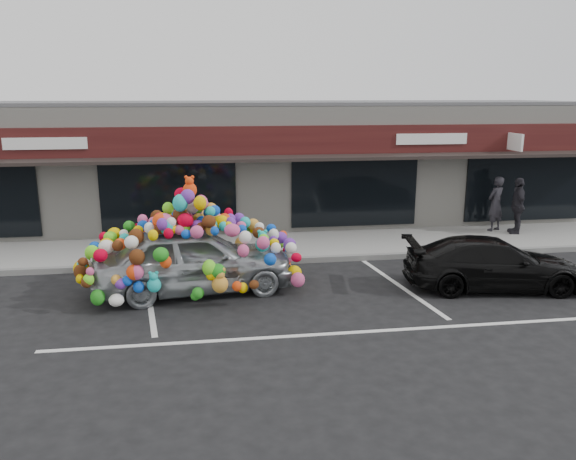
{
  "coord_description": "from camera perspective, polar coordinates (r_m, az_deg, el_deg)",
  "views": [
    {
      "loc": [
        -1.79,
        -12.27,
        4.58
      ],
      "look_at": [
        0.2,
        1.4,
        1.22
      ],
      "focal_mm": 35.0,
      "sensor_mm": 36.0,
      "label": 1
    }
  ],
  "objects": [
    {
      "name": "sidewalk",
      "position": [
        16.98,
        -1.92,
        -1.72
      ],
      "size": [
        26.0,
        3.0,
        0.15
      ],
      "primitive_type": "cube",
      "color": "gray",
      "rests_on": "ground"
    },
    {
      "name": "pedestrian_c",
      "position": [
        19.61,
        22.28,
        2.31
      ],
      "size": [
        1.15,
        0.72,
        1.82
      ],
      "primitive_type": "imported",
      "rotation": [
        0.0,
        0.0,
        4.44
      ],
      "color": "#2A262C",
      "rests_on": "sidewalk"
    },
    {
      "name": "lane_line",
      "position": [
        11.61,
        11.68,
        -9.85
      ],
      "size": [
        14.0,
        0.12,
        0.01
      ],
      "primitive_type": "cube",
      "color": "silver",
      "rests_on": "ground"
    },
    {
      "name": "ground",
      "position": [
        13.22,
        0.02,
        -6.6
      ],
      "size": [
        90.0,
        90.0,
        0.0
      ],
      "primitive_type": "plane",
      "color": "black",
      "rests_on": "ground"
    },
    {
      "name": "shop_building",
      "position": [
        20.93,
        -3.33,
        7.02
      ],
      "size": [
        24.0,
        7.2,
        4.31
      ],
      "color": "beige",
      "rests_on": "ground"
    },
    {
      "name": "black_sedan",
      "position": [
        14.38,
        20.09,
        -3.21
      ],
      "size": [
        2.31,
        4.41,
        1.22
      ],
      "primitive_type": "imported",
      "rotation": [
        0.0,
        0.0,
        1.42
      ],
      "color": "black",
      "rests_on": "ground"
    },
    {
      "name": "kerb",
      "position": [
        15.55,
        -1.31,
        -3.18
      ],
      "size": [
        26.0,
        0.18,
        0.16
      ],
      "primitive_type": "cube",
      "color": "slate",
      "rests_on": "ground"
    },
    {
      "name": "pedestrian_a",
      "position": [
        19.72,
        20.34,
        2.52
      ],
      "size": [
        0.78,
        0.68,
        1.81
      ],
      "primitive_type": "imported",
      "rotation": [
        0.0,
        0.0,
        3.6
      ],
      "color": "black",
      "rests_on": "sidewalk"
    },
    {
      "name": "parking_stripe_left",
      "position": [
        13.36,
        -13.91,
        -6.78
      ],
      "size": [
        0.73,
        4.37,
        0.01
      ],
      "primitive_type": "cube",
      "rotation": [
        0.0,
        0.0,
        0.14
      ],
      "color": "silver",
      "rests_on": "ground"
    },
    {
      "name": "parking_stripe_mid",
      "position": [
        14.06,
        11.33,
        -5.61
      ],
      "size": [
        0.73,
        4.37,
        0.01
      ],
      "primitive_type": "cube",
      "rotation": [
        0.0,
        0.0,
        0.14
      ],
      "color": "silver",
      "rests_on": "ground"
    },
    {
      "name": "toy_car",
      "position": [
        13.36,
        -9.55,
        -2.19
      ],
      "size": [
        3.34,
        5.16,
        2.88
      ],
      "rotation": [
        0.0,
        0.0,
        1.7
      ],
      "color": "#93999C",
      "rests_on": "ground"
    }
  ]
}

